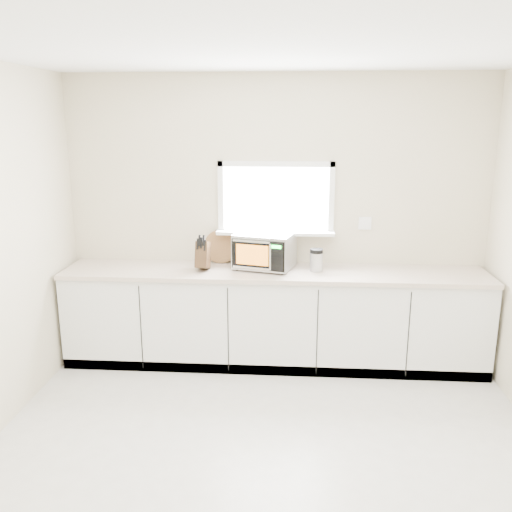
{
  "coord_description": "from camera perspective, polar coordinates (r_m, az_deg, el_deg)",
  "views": [
    {
      "loc": [
        0.18,
        -3.13,
        2.29
      ],
      "look_at": [
        -0.16,
        1.55,
        1.09
      ],
      "focal_mm": 38.0,
      "sensor_mm": 36.0,
      "label": 1
    }
  ],
  "objects": [
    {
      "name": "ground",
      "position": [
        3.88,
        0.75,
        -21.81
      ],
      "size": [
        4.0,
        4.0,
        0.0
      ],
      "primitive_type": "plane",
      "color": "beige",
      "rests_on": "ground"
    },
    {
      "name": "coffee_grinder",
      "position": [
        5.01,
        6.36,
        -0.4
      ],
      "size": [
        0.15,
        0.15,
        0.21
      ],
      "rotation": [
        0.0,
        0.0,
        -0.29
      ],
      "color": "#B5B7BC",
      "rests_on": "countertop"
    },
    {
      "name": "cutting_board",
      "position": [
        5.26,
        -3.72,
        1.02
      ],
      "size": [
        0.33,
        0.08,
        0.33
      ],
      "primitive_type": "cylinder",
      "rotation": [
        1.4,
        0.0,
        0.0
      ],
      "color": "brown",
      "rests_on": "countertop"
    },
    {
      "name": "countertop",
      "position": [
        5.02,
        1.91,
        -1.76
      ],
      "size": [
        3.92,
        0.64,
        0.04
      ],
      "primitive_type": "cube",
      "color": "beige",
      "rests_on": "cabinets"
    },
    {
      "name": "cabinets",
      "position": [
        5.18,
        1.88,
        -6.63
      ],
      "size": [
        3.92,
        0.6,
        0.88
      ],
      "primitive_type": "cube",
      "color": "silver",
      "rests_on": "ground"
    },
    {
      "name": "microwave",
      "position": [
        5.05,
        0.91,
        0.64
      ],
      "size": [
        0.6,
        0.52,
        0.34
      ],
      "rotation": [
        0.0,
        0.0,
        -0.26
      ],
      "color": "black",
      "rests_on": "countertop"
    },
    {
      "name": "knife_block",
      "position": [
        5.03,
        -5.6,
        0.17
      ],
      "size": [
        0.13,
        0.24,
        0.34
      ],
      "rotation": [
        0.0,
        0.0,
        -0.07
      ],
      "color": "#462D19",
      "rests_on": "countertop"
    },
    {
      "name": "back_wall",
      "position": [
        5.21,
        2.09,
        4.07
      ],
      "size": [
        4.0,
        0.17,
        2.7
      ],
      "color": "beige",
      "rests_on": "ground"
    }
  ]
}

